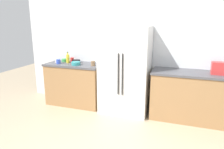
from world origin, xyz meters
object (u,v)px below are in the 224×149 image
(cup_a, at_px, (57,61))
(cup_d, at_px, (72,60))
(toaster, at_px, (219,68))
(refrigerator, at_px, (125,70))
(bowl_b, at_px, (76,63))
(bowl_a, at_px, (76,61))
(bowl_c, at_px, (65,60))
(bottle_a, at_px, (68,59))
(cup_c, at_px, (93,63))
(cup_b, at_px, (58,61))

(cup_a, xyz_separation_m, cup_d, (0.29, 0.17, 0.01))
(toaster, relative_size, cup_d, 2.51)
(refrigerator, relative_size, bowl_b, 9.21)
(bowl_a, relative_size, bowl_c, 1.22)
(refrigerator, xyz_separation_m, bowl_c, (-1.48, 0.18, 0.09))
(bowl_a, height_order, bowl_b, same)
(bottle_a, relative_size, cup_c, 2.40)
(cup_d, distance_m, bowl_a, 0.15)
(cup_a, height_order, bowl_c, cup_a)
(bowl_b, bearing_deg, bowl_c, 148.68)
(toaster, distance_m, cup_a, 3.28)
(bowl_c, bearing_deg, bottle_a, -36.36)
(bottle_a, xyz_separation_m, cup_c, (0.66, -0.12, -0.04))
(bowl_c, bearing_deg, toaster, -2.77)
(toaster, relative_size, cup_c, 2.44)
(cup_b, bearing_deg, toaster, 1.78)
(refrigerator, relative_size, cup_a, 22.02)
(refrigerator, relative_size, cup_b, 18.17)
(refrigerator, height_order, bowl_c, refrigerator)
(cup_a, bearing_deg, bowl_c, 51.40)
(toaster, distance_m, bottle_a, 3.03)
(bottle_a, distance_m, bowl_b, 0.32)
(refrigerator, relative_size, toaster, 7.00)
(refrigerator, distance_m, cup_d, 1.33)
(cup_a, distance_m, cup_d, 0.34)
(refrigerator, distance_m, cup_c, 0.69)
(cup_d, relative_size, bowl_b, 0.52)
(bottle_a, height_order, bowl_b, bottle_a)
(cup_b, relative_size, bowl_c, 0.67)
(bowl_b, bearing_deg, toaster, 2.14)
(refrigerator, height_order, cup_b, refrigerator)
(refrigerator, distance_m, bottle_a, 1.35)
(cup_a, bearing_deg, toaster, -0.14)
(refrigerator, relative_size, bowl_c, 12.09)
(cup_c, relative_size, bowl_a, 0.58)
(bottle_a, bearing_deg, cup_d, 76.11)
(toaster, distance_m, cup_b, 3.18)
(bottle_a, bearing_deg, cup_a, -171.03)
(cup_a, xyz_separation_m, bowl_c, (0.12, 0.15, -0.00))
(cup_d, xyz_separation_m, bowl_a, (0.14, -0.06, -0.02))
(toaster, xyz_separation_m, bottle_a, (-3.03, 0.05, -0.01))
(cup_b, height_order, bowl_a, cup_b)
(cup_a, height_order, cup_c, cup_c)
(bowl_c, bearing_deg, bowl_b, -31.32)
(toaster, bearing_deg, bowl_a, 177.66)
(cup_b, bearing_deg, bowl_c, 87.79)
(refrigerator, distance_m, cup_b, 1.50)
(cup_b, height_order, bowl_b, cup_b)
(cup_a, distance_m, bowl_c, 0.19)
(cup_c, distance_m, cup_d, 0.68)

